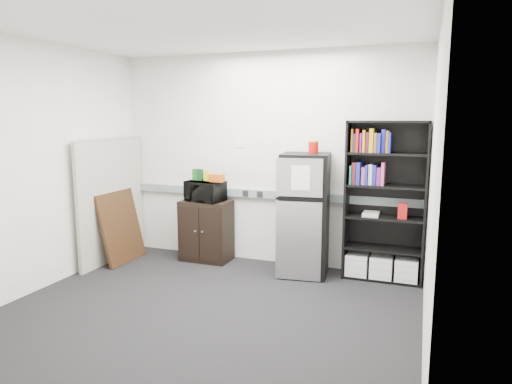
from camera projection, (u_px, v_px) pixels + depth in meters
floor at (206, 312)px, 4.47m from camera, size 4.00×4.00×0.00m
wall_back at (265, 159)px, 5.87m from camera, size 4.00×0.02×2.70m
wall_right at (432, 186)px, 3.57m from camera, size 0.02×3.50×2.70m
wall_left at (38, 167)px, 4.94m from camera, size 0.02×3.50×2.70m
ceiling at (201, 24)px, 4.04m from camera, size 4.00×3.50×0.02m
electrical_raceway at (264, 194)px, 5.92m from camera, size 3.92×0.05×0.10m
wall_note at (240, 143)px, 5.96m from camera, size 0.14×0.00×0.10m
bookshelf at (385, 203)px, 5.25m from camera, size 0.90×0.34×1.85m
cubicle_partition at (112, 200)px, 5.99m from camera, size 0.06×1.30×1.62m
cabinet at (206, 231)px, 6.05m from camera, size 0.64×0.43×0.80m
microwave at (205, 191)px, 5.95m from camera, size 0.53×0.40×0.26m
snack_box_a at (195, 174)px, 6.00m from camera, size 0.07×0.06×0.15m
snack_box_b at (200, 175)px, 5.98m from camera, size 0.07×0.05×0.15m
snack_box_c at (207, 175)px, 5.94m from camera, size 0.08×0.06×0.14m
snack_bag at (217, 178)px, 5.84m from camera, size 0.19×0.12×0.10m
refrigerator at (305, 215)px, 5.46m from camera, size 0.61×0.64×1.47m
coffee_can at (313, 146)px, 5.42m from camera, size 0.12×0.12×0.17m
framed_poster at (121, 226)px, 5.99m from camera, size 0.24×0.73×0.93m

